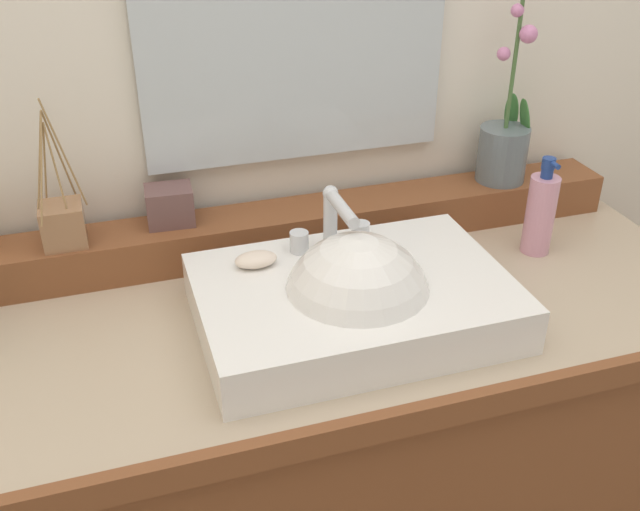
{
  "coord_description": "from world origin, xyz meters",
  "views": [
    {
      "loc": [
        -0.28,
        -0.98,
        1.57
      ],
      "look_at": [
        0.03,
        -0.02,
        0.99
      ],
      "focal_mm": 41.03,
      "sensor_mm": 36.0,
      "label": 1
    }
  ],
  "objects_px": {
    "reed_diffuser": "(63,223)",
    "trinket_box": "(170,205)",
    "potted_plant": "(505,139)",
    "sink_basin": "(355,303)",
    "lotion_bottle": "(540,213)",
    "soap_bar": "(256,260)"
  },
  "relations": [
    {
      "from": "lotion_bottle",
      "to": "potted_plant",
      "type": "bearing_deg",
      "value": 87.28
    },
    {
      "from": "sink_basin",
      "to": "reed_diffuser",
      "type": "bearing_deg",
      "value": 147.49
    },
    {
      "from": "potted_plant",
      "to": "trinket_box",
      "type": "xyz_separation_m",
      "value": [
        -0.67,
        0.01,
        -0.05
      ]
    },
    {
      "from": "sink_basin",
      "to": "potted_plant",
      "type": "xyz_separation_m",
      "value": [
        0.42,
        0.29,
        0.12
      ]
    },
    {
      "from": "soap_bar",
      "to": "potted_plant",
      "type": "distance_m",
      "value": 0.59
    },
    {
      "from": "reed_diffuser",
      "to": "potted_plant",
      "type": "bearing_deg",
      "value": 0.83
    },
    {
      "from": "potted_plant",
      "to": "lotion_bottle",
      "type": "xyz_separation_m",
      "value": [
        -0.01,
        -0.16,
        -0.08
      ]
    },
    {
      "from": "sink_basin",
      "to": "soap_bar",
      "type": "height_order",
      "value": "sink_basin"
    },
    {
      "from": "reed_diffuser",
      "to": "trinket_box",
      "type": "bearing_deg",
      "value": 7.46
    },
    {
      "from": "reed_diffuser",
      "to": "lotion_bottle",
      "type": "bearing_deg",
      "value": -10.07
    },
    {
      "from": "soap_bar",
      "to": "sink_basin",
      "type": "bearing_deg",
      "value": -36.62
    },
    {
      "from": "potted_plant",
      "to": "trinket_box",
      "type": "bearing_deg",
      "value": 179.0
    },
    {
      "from": "soap_bar",
      "to": "potted_plant",
      "type": "bearing_deg",
      "value": 18.46
    },
    {
      "from": "sink_basin",
      "to": "trinket_box",
      "type": "height_order",
      "value": "sink_basin"
    },
    {
      "from": "potted_plant",
      "to": "trinket_box",
      "type": "height_order",
      "value": "potted_plant"
    },
    {
      "from": "lotion_bottle",
      "to": "trinket_box",
      "type": "bearing_deg",
      "value": 165.25
    },
    {
      "from": "soap_bar",
      "to": "lotion_bottle",
      "type": "relative_size",
      "value": 0.37
    },
    {
      "from": "soap_bar",
      "to": "trinket_box",
      "type": "bearing_deg",
      "value": 119.4
    },
    {
      "from": "sink_basin",
      "to": "lotion_bottle",
      "type": "xyz_separation_m",
      "value": [
        0.41,
        0.12,
        0.04
      ]
    },
    {
      "from": "reed_diffuser",
      "to": "lotion_bottle",
      "type": "distance_m",
      "value": 0.86
    },
    {
      "from": "potted_plant",
      "to": "lotion_bottle",
      "type": "height_order",
      "value": "potted_plant"
    },
    {
      "from": "soap_bar",
      "to": "reed_diffuser",
      "type": "distance_m",
      "value": 0.34
    }
  ]
}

